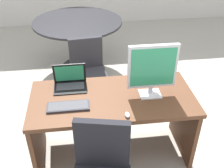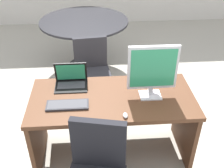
{
  "view_description": "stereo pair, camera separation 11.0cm",
  "coord_description": "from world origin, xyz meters",
  "px_view_note": "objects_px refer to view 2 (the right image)",
  "views": [
    {
      "loc": [
        -0.26,
        -2.04,
        2.26
      ],
      "look_at": [
        0.0,
        0.04,
        0.87
      ],
      "focal_mm": 43.7,
      "sensor_mm": 36.0,
      "label": 1
    },
    {
      "loc": [
        -0.15,
        -2.05,
        2.26
      ],
      "look_at": [
        0.0,
        0.04,
        0.87
      ],
      "focal_mm": 43.7,
      "sensor_mm": 36.0,
      "label": 2
    }
  ],
  "objects_px": {
    "mouse": "(125,115)",
    "meeting_table": "(85,32)",
    "monitor": "(153,69)",
    "desk_lamp": "(151,57)",
    "laptop": "(71,78)",
    "keyboard": "(67,105)",
    "meeting_chair_near": "(93,78)",
    "desk": "(112,112)"
  },
  "relations": [
    {
      "from": "monitor",
      "to": "mouse",
      "type": "bearing_deg",
      "value": -133.17
    },
    {
      "from": "desk",
      "to": "meeting_chair_near",
      "type": "xyz_separation_m",
      "value": [
        -0.19,
        0.97,
        -0.2
      ]
    },
    {
      "from": "laptop",
      "to": "desk_lamp",
      "type": "height_order",
      "value": "desk_lamp"
    },
    {
      "from": "keyboard",
      "to": "desk_lamp",
      "type": "bearing_deg",
      "value": 21.45
    },
    {
      "from": "desk",
      "to": "monitor",
      "type": "distance_m",
      "value": 0.62
    },
    {
      "from": "mouse",
      "to": "meeting_table",
      "type": "xyz_separation_m",
      "value": [
        -0.38,
        2.2,
        -0.16
      ]
    },
    {
      "from": "meeting_chair_near",
      "to": "desk_lamp",
      "type": "bearing_deg",
      "value": -55.29
    },
    {
      "from": "monitor",
      "to": "meeting_table",
      "type": "height_order",
      "value": "monitor"
    },
    {
      "from": "keyboard",
      "to": "meeting_table",
      "type": "bearing_deg",
      "value": 86.51
    },
    {
      "from": "mouse",
      "to": "meeting_chair_near",
      "type": "height_order",
      "value": "meeting_chair_near"
    },
    {
      "from": "laptop",
      "to": "desk_lamp",
      "type": "xyz_separation_m",
      "value": [
        0.77,
        -0.05,
        0.23
      ]
    },
    {
      "from": "monitor",
      "to": "laptop",
      "type": "bearing_deg",
      "value": 161.0
    },
    {
      "from": "monitor",
      "to": "mouse",
      "type": "height_order",
      "value": "monitor"
    },
    {
      "from": "laptop",
      "to": "keyboard",
      "type": "distance_m",
      "value": 0.36
    },
    {
      "from": "desk",
      "to": "desk_lamp",
      "type": "relative_size",
      "value": 3.75
    },
    {
      "from": "laptop",
      "to": "meeting_chair_near",
      "type": "bearing_deg",
      "value": 74.91
    },
    {
      "from": "desk_lamp",
      "to": "meeting_table",
      "type": "relative_size",
      "value": 0.31
    },
    {
      "from": "desk",
      "to": "laptop",
      "type": "bearing_deg",
      "value": 152.54
    },
    {
      "from": "keyboard",
      "to": "meeting_table",
      "type": "xyz_separation_m",
      "value": [
        0.12,
        2.01,
        -0.15
      ]
    },
    {
      "from": "desk",
      "to": "desk_lamp",
      "type": "bearing_deg",
      "value": 22.4
    },
    {
      "from": "laptop",
      "to": "mouse",
      "type": "height_order",
      "value": "laptop"
    },
    {
      "from": "keyboard",
      "to": "desk_lamp",
      "type": "relative_size",
      "value": 0.92
    },
    {
      "from": "keyboard",
      "to": "meeting_chair_near",
      "type": "bearing_deg",
      "value": 78.71
    },
    {
      "from": "keyboard",
      "to": "monitor",
      "type": "bearing_deg",
      "value": 7.38
    },
    {
      "from": "keyboard",
      "to": "desk_lamp",
      "type": "distance_m",
      "value": 0.9
    },
    {
      "from": "mouse",
      "to": "meeting_table",
      "type": "relative_size",
      "value": 0.05
    },
    {
      "from": "laptop",
      "to": "keyboard",
      "type": "height_order",
      "value": "laptop"
    },
    {
      "from": "laptop",
      "to": "monitor",
      "type": "bearing_deg",
      "value": -19.0
    },
    {
      "from": "keyboard",
      "to": "desk_lamp",
      "type": "height_order",
      "value": "desk_lamp"
    },
    {
      "from": "keyboard",
      "to": "mouse",
      "type": "relative_size",
      "value": 5.25
    },
    {
      "from": "monitor",
      "to": "meeting_table",
      "type": "bearing_deg",
      "value": 108.64
    },
    {
      "from": "desk",
      "to": "mouse",
      "type": "height_order",
      "value": "mouse"
    },
    {
      "from": "laptop",
      "to": "desk_lamp",
      "type": "distance_m",
      "value": 0.81
    },
    {
      "from": "keyboard",
      "to": "mouse",
      "type": "height_order",
      "value": "mouse"
    },
    {
      "from": "mouse",
      "to": "meeting_table",
      "type": "bearing_deg",
      "value": 99.72
    },
    {
      "from": "keyboard",
      "to": "meeting_table",
      "type": "height_order",
      "value": "meeting_table"
    },
    {
      "from": "monitor",
      "to": "desk_lamp",
      "type": "distance_m",
      "value": 0.21
    },
    {
      "from": "laptop",
      "to": "desk",
      "type": "bearing_deg",
      "value": -27.46
    },
    {
      "from": "keyboard",
      "to": "mouse",
      "type": "bearing_deg",
      "value": -20.54
    },
    {
      "from": "desk_lamp",
      "to": "meeting_chair_near",
      "type": "xyz_separation_m",
      "value": [
        -0.56,
        0.81,
        -0.72
      ]
    },
    {
      "from": "laptop",
      "to": "desk_lamp",
      "type": "bearing_deg",
      "value": -3.54
    },
    {
      "from": "laptop",
      "to": "meeting_table",
      "type": "bearing_deg",
      "value": 86.37
    }
  ]
}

